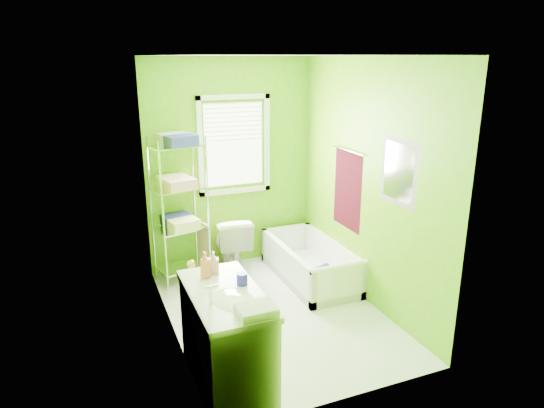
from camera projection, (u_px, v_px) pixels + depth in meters
name	position (u px, v px, depth m)	size (l,w,h in m)	color
ground	(275.00, 312.00, 5.12)	(2.90, 2.90, 0.00)	silver
room_envelope	(275.00, 170.00, 4.66)	(2.14, 2.94, 2.62)	#579A07
window	(234.00, 140.00, 5.92)	(0.92, 0.05, 1.22)	white
door	(197.00, 282.00, 3.57)	(0.09, 0.80, 2.00)	white
right_wall_decor	(366.00, 183.00, 5.09)	(0.04, 1.48, 1.17)	#3A0611
bathtub	(311.00, 268.00, 5.84)	(0.68, 1.46, 0.47)	white
toilet	(231.00, 244.00, 5.97)	(0.42, 0.74, 0.75)	white
vanity	(227.00, 334.00, 3.92)	(0.55, 1.08, 1.04)	white
wire_shelf_unit	(180.00, 193.00, 5.60)	(0.65, 0.54, 1.76)	silver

